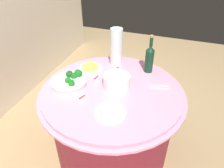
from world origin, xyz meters
TOP-DOWN VIEW (x-y plane):
  - ground_plane at (0.00, 0.00)m, footprint 6.00×6.00m
  - buffet_table at (0.00, 0.00)m, footprint 1.16×1.16m
  - broccoli_bowl at (-0.07, 0.33)m, footprint 0.28×0.28m
  - plate_stack at (0.04, -0.03)m, footprint 0.21×0.21m
  - wine_bottle at (0.36, -0.21)m, footprint 0.07×0.07m
  - decorative_fruit_vase at (0.40, 0.10)m, footprint 0.11×0.11m
  - serving_tongs at (0.15, -0.34)m, footprint 0.08×0.17m
  - food_plate_rice at (-0.26, -0.08)m, footprint 0.22×0.22m
  - food_plate_fried_egg at (0.22, 0.28)m, footprint 0.22×0.22m
  - label_placard_front at (0.28, 0.04)m, footprint 0.05×0.03m
  - label_placard_mid at (0.06, 0.16)m, footprint 0.05×0.02m
  - label_placard_rear at (-0.21, 0.15)m, footprint 0.05×0.02m

SIDE VIEW (x-z plane):
  - ground_plane at x=0.00m, z-range 0.00..0.00m
  - buffet_table at x=0.00m, z-range 0.01..0.75m
  - serving_tongs at x=0.15m, z-range 0.74..0.75m
  - food_plate_fried_egg at x=0.22m, z-range 0.74..0.77m
  - food_plate_rice at x=-0.26m, z-range 0.74..0.77m
  - label_placard_front at x=0.28m, z-range 0.74..0.80m
  - label_placard_mid at x=0.06m, z-range 0.74..0.80m
  - label_placard_rear at x=-0.21m, z-range 0.74..0.80m
  - broccoli_bowl at x=-0.07m, z-range 0.72..0.84m
  - plate_stack at x=0.04m, z-range 0.74..0.85m
  - wine_bottle at x=0.36m, z-range 0.70..1.04m
  - decorative_fruit_vase at x=0.40m, z-range 0.73..1.07m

